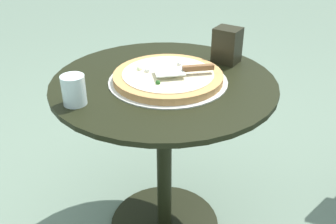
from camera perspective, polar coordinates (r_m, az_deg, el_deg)
patio_table at (r=1.47m, az=-0.60°, el=-2.68°), size 0.80×0.80×0.71m
pizza_on_tray at (r=1.35m, az=-0.01°, el=5.21°), size 0.42×0.42×0.05m
pizza_server at (r=1.32m, az=2.43°, el=6.31°), size 0.21×0.11×0.02m
drinking_cup at (r=1.22m, az=-13.85°, el=3.19°), size 0.07×0.07×0.10m
napkin_dispenser at (r=1.52m, az=8.78°, el=9.78°), size 0.12×0.12×0.14m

